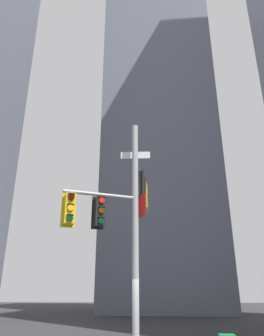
# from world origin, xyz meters

# --- Properties ---
(building_mid_block) EXTENTS (13.51, 13.51, 43.20)m
(building_mid_block) POSITION_xyz_m (1.23, 27.80, 21.60)
(building_mid_block) COLOR slate
(building_mid_block) RESTS_ON ground
(signal_pole_assembly) EXTENTS (2.96, 4.52, 8.18)m
(signal_pole_assembly) POSITION_xyz_m (-0.37, 0.56, 5.00)
(signal_pole_assembly) COLOR #9EA0A3
(signal_pole_assembly) RESTS_ON ground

